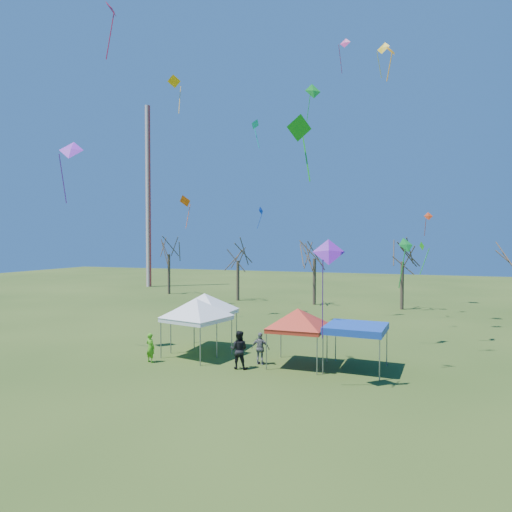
{
  "coord_description": "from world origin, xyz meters",
  "views": [
    {
      "loc": [
        7.67,
        -20.46,
        6.48
      ],
      "look_at": [
        -0.85,
        3.0,
        5.61
      ],
      "focal_mm": 32.0,
      "sensor_mm": 36.0,
      "label": 1
    }
  ],
  "objects_px": {
    "tree_0": "(169,240)",
    "tree_2": "(315,242)",
    "radio_mast": "(148,197)",
    "tent_blue": "(356,328)",
    "person_dark": "(239,350)",
    "person_green": "(150,348)",
    "tent_white_west": "(205,297)",
    "person_grey": "(260,348)",
    "tree_3": "(403,244)",
    "tent_red": "(298,312)",
    "tent_white_mid": "(197,303)",
    "tree_1": "(238,247)"
  },
  "relations": [
    {
      "from": "person_grey",
      "to": "person_dark",
      "type": "bearing_deg",
      "value": 55.87
    },
    {
      "from": "tent_blue",
      "to": "tent_red",
      "type": "bearing_deg",
      "value": -175.01
    },
    {
      "from": "tent_white_mid",
      "to": "tent_red",
      "type": "xyz_separation_m",
      "value": [
        5.77,
        0.09,
        -0.24
      ]
    },
    {
      "from": "tree_0",
      "to": "tree_2",
      "type": "relative_size",
      "value": 1.03
    },
    {
      "from": "tree_0",
      "to": "tree_1",
      "type": "distance_m",
      "value": 10.47
    },
    {
      "from": "radio_mast",
      "to": "tent_blue",
      "type": "xyz_separation_m",
      "value": [
        32.66,
        -31.54,
        -10.43
      ]
    },
    {
      "from": "tree_3",
      "to": "person_grey",
      "type": "relative_size",
      "value": 4.74
    },
    {
      "from": "tent_red",
      "to": "person_dark",
      "type": "relative_size",
      "value": 2.02
    },
    {
      "from": "tree_0",
      "to": "tent_red",
      "type": "relative_size",
      "value": 2.17
    },
    {
      "from": "radio_mast",
      "to": "tree_2",
      "type": "bearing_deg",
      "value": -20.57
    },
    {
      "from": "tree_2",
      "to": "tent_blue",
      "type": "distance_m",
      "value": 23.4
    },
    {
      "from": "tree_1",
      "to": "tent_white_mid",
      "type": "bearing_deg",
      "value": -73.36
    },
    {
      "from": "radio_mast",
      "to": "tent_blue",
      "type": "distance_m",
      "value": 46.59
    },
    {
      "from": "tent_red",
      "to": "person_green",
      "type": "xyz_separation_m",
      "value": [
        -7.5,
        -2.06,
        -1.99
      ]
    },
    {
      "from": "person_dark",
      "to": "tree_0",
      "type": "bearing_deg",
      "value": -59.28
    },
    {
      "from": "tent_white_west",
      "to": "person_dark",
      "type": "xyz_separation_m",
      "value": [
        3.4,
        -3.0,
        -2.15
      ]
    },
    {
      "from": "person_dark",
      "to": "tent_blue",
      "type": "bearing_deg",
      "value": -167.87
    },
    {
      "from": "tent_red",
      "to": "person_grey",
      "type": "height_order",
      "value": "tent_red"
    },
    {
      "from": "tree_1",
      "to": "person_grey",
      "type": "distance_m",
      "value": 25.72
    },
    {
      "from": "radio_mast",
      "to": "tent_red",
      "type": "relative_size",
      "value": 6.44
    },
    {
      "from": "tree_0",
      "to": "tent_white_mid",
      "type": "bearing_deg",
      "value": -56.36
    },
    {
      "from": "tent_white_west",
      "to": "tent_blue",
      "type": "xyz_separation_m",
      "value": [
        8.97,
        -1.18,
        -1.04
      ]
    },
    {
      "from": "tent_white_mid",
      "to": "tent_blue",
      "type": "height_order",
      "value": "tent_white_mid"
    },
    {
      "from": "tree_3",
      "to": "person_dark",
      "type": "bearing_deg",
      "value": -106.51
    },
    {
      "from": "tree_2",
      "to": "person_grey",
      "type": "xyz_separation_m",
      "value": [
        2.22,
        -22.62,
        -5.46
      ]
    },
    {
      "from": "tree_0",
      "to": "person_dark",
      "type": "xyz_separation_m",
      "value": [
        19.94,
        -26.75,
        -5.52
      ]
    },
    {
      "from": "tree_2",
      "to": "tent_red",
      "type": "xyz_separation_m",
      "value": [
        4.1,
        -22.18,
        -3.53
      ]
    },
    {
      "from": "tree_0",
      "to": "person_grey",
      "type": "height_order",
      "value": "tree_0"
    },
    {
      "from": "tree_2",
      "to": "tree_3",
      "type": "distance_m",
      "value": 8.41
    },
    {
      "from": "tree_1",
      "to": "person_green",
      "type": "distance_m",
      "value": 25.5
    },
    {
      "from": "person_green",
      "to": "tree_0",
      "type": "bearing_deg",
      "value": -46.16
    },
    {
      "from": "tree_1",
      "to": "person_green",
      "type": "height_order",
      "value": "tree_1"
    },
    {
      "from": "person_green",
      "to": "tent_white_west",
      "type": "bearing_deg",
      "value": -97.84
    },
    {
      "from": "tree_2",
      "to": "tent_white_west",
      "type": "relative_size",
      "value": 1.87
    },
    {
      "from": "tent_white_mid",
      "to": "person_dark",
      "type": "bearing_deg",
      "value": -25.29
    },
    {
      "from": "tree_2",
      "to": "tent_white_west",
      "type": "bearing_deg",
      "value": -95.34
    },
    {
      "from": "tent_red",
      "to": "person_grey",
      "type": "distance_m",
      "value": 2.73
    },
    {
      "from": "tree_1",
      "to": "tree_3",
      "type": "height_order",
      "value": "tree_3"
    },
    {
      "from": "radio_mast",
      "to": "tree_0",
      "type": "distance_m",
      "value": 11.45
    },
    {
      "from": "tree_3",
      "to": "person_grey",
      "type": "height_order",
      "value": "tree_3"
    },
    {
      "from": "tree_3",
      "to": "tent_white_mid",
      "type": "relative_size",
      "value": 1.92
    },
    {
      "from": "radio_mast",
      "to": "tent_blue",
      "type": "bearing_deg",
      "value": -44.0
    },
    {
      "from": "tent_white_mid",
      "to": "tent_white_west",
      "type": "bearing_deg",
      "value": 100.17
    },
    {
      "from": "tree_1",
      "to": "tent_blue",
      "type": "bearing_deg",
      "value": -55.2
    },
    {
      "from": "tent_blue",
      "to": "person_green",
      "type": "bearing_deg",
      "value": -167.5
    },
    {
      "from": "tree_0",
      "to": "tree_3",
      "type": "height_order",
      "value": "tree_0"
    },
    {
      "from": "tent_blue",
      "to": "person_green",
      "type": "distance_m",
      "value": 10.76
    },
    {
      "from": "person_grey",
      "to": "radio_mast",
      "type": "bearing_deg",
      "value": -49.19
    },
    {
      "from": "person_grey",
      "to": "tent_white_mid",
      "type": "bearing_deg",
      "value": -5.23
    },
    {
      "from": "tent_red",
      "to": "tent_blue",
      "type": "xyz_separation_m",
      "value": [
        2.93,
        0.26,
        -0.69
      ]
    }
  ]
}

